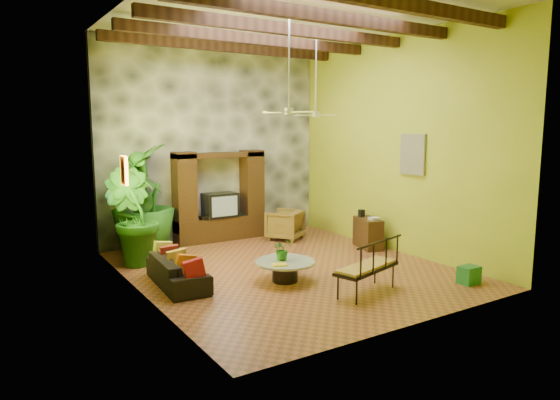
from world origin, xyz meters
TOP-DOWN VIEW (x-y plane):
  - ground at (0.00, 0.00)m, footprint 7.00×7.00m
  - ceiling at (0.00, 0.00)m, footprint 6.00×7.00m
  - back_wall at (0.00, 3.50)m, footprint 6.00×0.02m
  - left_wall at (-3.00, 0.00)m, footprint 0.02×7.00m
  - right_wall at (3.00, 0.00)m, footprint 0.02×7.00m
  - stone_accent_wall at (0.00, 3.44)m, footprint 5.98×0.10m
  - ceiling_beams at (0.00, 0.00)m, footprint 5.95×5.36m
  - entertainment_center at (0.00, 3.14)m, footprint 2.40×0.55m
  - ceiling_fan_front at (-0.20, -0.40)m, footprint 1.28×1.28m
  - ceiling_fan_back at (1.60, 1.20)m, footprint 1.28×1.28m
  - wall_art_mask at (-2.96, 1.00)m, footprint 0.06×0.32m
  - wall_art_painting at (2.96, -0.60)m, footprint 0.06×0.70m
  - sofa at (-2.30, 0.13)m, footprint 0.84×1.88m
  - wicker_armchair at (1.47, 2.31)m, footprint 1.16×1.16m
  - tall_plant_a at (-2.19, 2.63)m, footprint 1.36×1.49m
  - tall_plant_b at (-2.58, 1.98)m, footprint 1.45×1.44m
  - tall_plant_c at (-2.05, 2.94)m, footprint 1.77×1.77m
  - coffee_table at (-0.49, -0.72)m, footprint 1.14×1.14m
  - centerpiece_plant at (-0.48, -0.61)m, footprint 0.38×0.33m
  - yellow_tray at (-0.75, -0.94)m, footprint 0.31×0.26m
  - iron_bench at (0.35, -2.14)m, footprint 1.48×0.89m
  - side_console at (2.65, 0.45)m, footprint 0.66×0.99m
  - green_bin at (2.35, -2.67)m, footprint 0.38×0.29m

SIDE VIEW (x-z plane):
  - ground at x=0.00m, z-range 0.00..0.00m
  - green_bin at x=2.35m, z-range 0.00..0.33m
  - coffee_table at x=-0.49m, z-range 0.06..0.46m
  - sofa at x=-2.30m, z-range 0.00..0.54m
  - side_console at x=2.65m, z-range 0.00..0.72m
  - wicker_armchair at x=1.47m, z-range 0.00..0.77m
  - yellow_tray at x=-0.75m, z-range 0.40..0.43m
  - iron_bench at x=0.35m, z-range 0.26..0.83m
  - centerpiece_plant at x=-0.48m, z-range 0.40..0.81m
  - entertainment_center at x=0.00m, z-range -0.18..2.12m
  - tall_plant_b at x=-2.58m, z-range 0.00..2.06m
  - tall_plant_a at x=-2.19m, z-range 0.00..2.34m
  - tall_plant_c at x=-2.05m, z-range 0.00..2.54m
  - wall_art_mask at x=-2.96m, z-range 1.83..2.38m
  - wall_art_painting at x=2.96m, z-range 1.85..2.75m
  - back_wall at x=0.00m, z-range 0.00..5.00m
  - left_wall at x=-3.00m, z-range 0.00..5.00m
  - right_wall at x=3.00m, z-range 0.00..5.00m
  - stone_accent_wall at x=0.00m, z-range 0.01..4.99m
  - ceiling_fan_front at x=-0.20m, z-range 2.47..4.33m
  - ceiling_fan_back at x=1.60m, z-range 2.47..4.33m
  - ceiling_beams at x=0.00m, z-range 4.67..4.89m
  - ceiling at x=0.00m, z-range 4.99..5.01m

